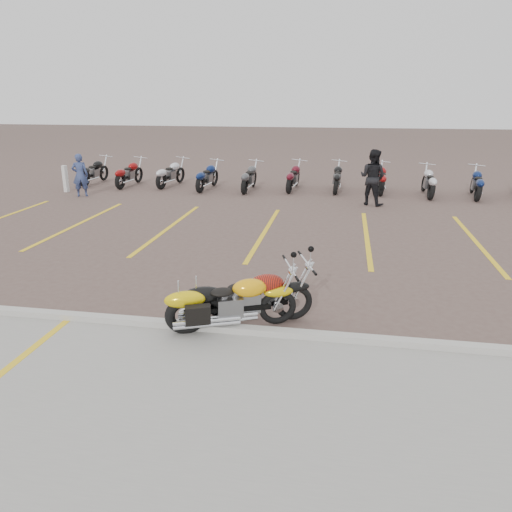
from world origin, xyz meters
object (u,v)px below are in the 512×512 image
(person_b, at_px, (373,177))
(bollard, at_px, (65,179))
(yellow_cruiser, at_px, (228,304))
(person_a, at_px, (80,175))
(flame_cruiser, at_px, (245,300))

(person_b, relative_size, bollard, 1.84)
(yellow_cruiser, relative_size, person_a, 1.28)
(person_a, height_order, bollard, person_a)
(yellow_cruiser, height_order, flame_cruiser, flame_cruiser)
(person_a, height_order, person_b, person_b)
(yellow_cruiser, relative_size, person_b, 1.07)
(person_a, bearing_deg, yellow_cruiser, 106.04)
(person_b, xyz_separation_m, bollard, (-11.34, 0.37, -0.42))
(yellow_cruiser, xyz_separation_m, flame_cruiser, (0.23, 0.19, 0.01))
(person_a, xyz_separation_m, person_b, (10.33, 0.32, 0.15))
(person_b, height_order, bollard, person_b)
(yellow_cruiser, relative_size, bollard, 1.97)
(yellow_cruiser, xyz_separation_m, bollard, (-8.73, 10.37, 0.08))
(flame_cruiser, distance_m, person_b, 10.11)
(flame_cruiser, height_order, person_a, person_a)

